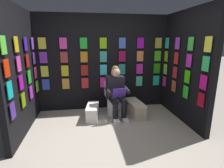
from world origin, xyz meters
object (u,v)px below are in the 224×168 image
at_px(person_reading, 117,92).
at_px(comic_longbox_far, 93,112).
at_px(toilet, 114,100).
at_px(comic_longbox_near, 135,109).

xyz_separation_m(person_reading, comic_longbox_far, (0.56, 0.00, -0.44)).
relative_size(toilet, person_reading, 0.65).
distance_m(toilet, comic_longbox_near, 0.54).
bearing_deg(person_reading, toilet, -90.70).
bearing_deg(comic_longbox_far, person_reading, -170.93).
bearing_deg(comic_longbox_far, comic_longbox_near, -171.26).
xyz_separation_m(comic_longbox_near, comic_longbox_far, (1.01, -0.00, -0.01)).
relative_size(comic_longbox_near, comic_longbox_far, 1.17).
bearing_deg(toilet, person_reading, 89.30).
height_order(person_reading, comic_longbox_near, person_reading).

